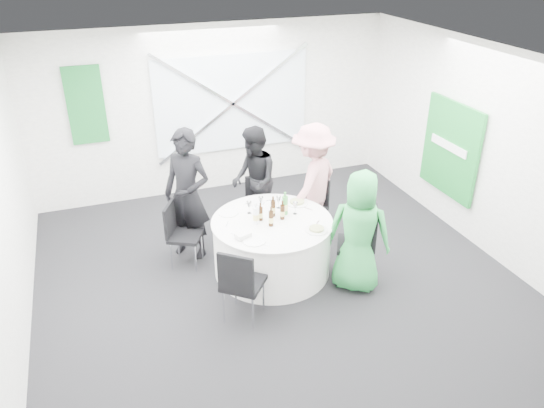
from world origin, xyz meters
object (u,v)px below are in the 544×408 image
object	(u,v)px
chair_back_right	(314,203)
banquet_table	(272,246)
chair_back_left	(179,230)
chair_front_left	(240,280)
clear_water_bottle	(256,215)
person_man_back_left	(188,195)
person_woman_green	(359,232)
person_man_back	(254,181)
chair_front_right	(363,239)
green_water_bottle	(285,205)
person_woman_pink	(313,182)
chair_back	(259,200)

from	to	relation	value
chair_back_right	banquet_table	bearing A→B (deg)	-90.00
chair_back_left	chair_front_left	distance (m)	1.49
chair_front_left	clear_water_bottle	size ratio (longest dim) A/B	3.35
chair_front_left	person_man_back_left	world-z (taller)	person_man_back_left
person_woman_green	person_man_back	bearing A→B (deg)	-30.10
banquet_table	clear_water_bottle	xyz separation A→B (m)	(-0.21, 0.01, 0.49)
chair_front_right	person_man_back	size ratio (longest dim) A/B	0.62
person_man_back	green_water_bottle	xyz separation A→B (m)	(0.08, -1.03, 0.08)
person_man_back	person_woman_pink	size ratio (longest dim) A/B	0.94
clear_water_bottle	person_man_back	bearing A→B (deg)	73.02
chair_back_right	person_man_back	xyz separation A→B (m)	(-0.80, 0.40, 0.31)
chair_back	chair_back_right	world-z (taller)	chair_back_right
chair_back_left	chair_back_right	xyz separation A→B (m)	(2.04, 0.17, -0.03)
chair_front_right	person_woman_pink	distance (m)	1.29
person_man_back_left	person_woman_green	bearing A→B (deg)	1.54
chair_back_left	chair_back_right	bearing A→B (deg)	-57.57
banquet_table	person_woman_pink	bearing A→B (deg)	38.66
chair_front_left	green_water_bottle	xyz separation A→B (m)	(0.91, 0.96, 0.31)
chair_back_left	chair_front_right	xyz separation A→B (m)	(2.13, -1.13, 0.07)
chair_front_right	person_man_back_left	size ratio (longest dim) A/B	0.55
person_woman_green	green_water_bottle	world-z (taller)	person_woman_green
person_man_back_left	chair_front_right	bearing A→B (deg)	6.18
chair_back_left	person_man_back	size ratio (longest dim) A/B	0.56
chair_front_right	chair_front_left	world-z (taller)	chair_front_right
person_man_back_left	person_woman_pink	distance (m)	1.79
chair_back_right	person_woman_pink	size ratio (longest dim) A/B	0.49
chair_front_left	green_water_bottle	distance (m)	1.36
chair_back_right	chair_front_left	size ratio (longest dim) A/B	0.88
person_woman_green	clear_water_bottle	xyz separation A→B (m)	(-1.09, 0.69, 0.08)
chair_back_right	chair_front_left	bearing A→B (deg)	-84.11
green_water_bottle	clear_water_bottle	size ratio (longest dim) A/B	1.09
person_man_back	clear_water_bottle	world-z (taller)	person_man_back
chair_front_left	person_woman_pink	xyz separation A→B (m)	(1.56, 1.55, 0.29)
chair_back_right	chair_front_right	distance (m)	1.31
chair_back_right	person_woman_green	bearing A→B (deg)	-40.88
person_woman_pink	person_woman_green	bearing A→B (deg)	51.72
chair_back_left	person_woman_green	size ratio (longest dim) A/B	0.57
chair_front_right	person_man_back_left	world-z (taller)	person_man_back_left
chair_back	chair_back_right	size ratio (longest dim) A/B	0.99
chair_back_right	person_man_back_left	xyz separation A→B (m)	(-1.85, 0.05, 0.42)
chair_front_left	person_woman_pink	world-z (taller)	person_woman_pink
banquet_table	chair_back	distance (m)	1.13
person_man_back	person_woman_green	bearing A→B (deg)	28.90
chair_back	green_water_bottle	world-z (taller)	green_water_bottle
chair_back	chair_back_right	bearing A→B (deg)	-16.14
chair_back_left	clear_water_bottle	bearing A→B (deg)	-95.06
chair_back	person_man_back_left	world-z (taller)	person_man_back_left
person_man_back_left	person_woman_green	distance (m)	2.32
person_man_back	person_woman_pink	bearing A→B (deg)	65.29
chair_back_left	person_woman_green	bearing A→B (deg)	-94.73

